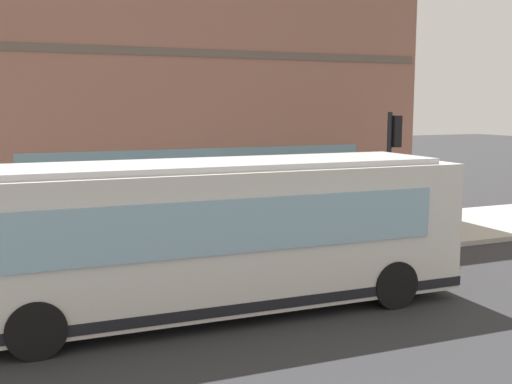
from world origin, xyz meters
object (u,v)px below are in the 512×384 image
object	(u,v)px
fire_hydrant	(339,219)
city_bus_nearside	(219,236)
newspaper_vending_box	(409,213)
traffic_light_near_corner	(393,153)
pedestrian_near_building_entrance	(189,207)
pedestrian_walking_along_curb	(236,200)

from	to	relation	value
fire_hydrant	city_bus_nearside	bearing A→B (deg)	132.56
city_bus_nearside	newspaper_vending_box	world-z (taller)	city_bus_nearside
traffic_light_near_corner	fire_hydrant	distance (m)	3.34
pedestrian_near_building_entrance	pedestrian_walking_along_curb	bearing A→B (deg)	-62.85
pedestrian_near_building_entrance	traffic_light_near_corner	bearing A→B (deg)	-116.24
traffic_light_near_corner	pedestrian_walking_along_curb	world-z (taller)	traffic_light_near_corner
fire_hydrant	pedestrian_walking_along_curb	world-z (taller)	pedestrian_walking_along_curb
city_bus_nearside	pedestrian_walking_along_curb	xyz separation A→B (m)	(6.84, -3.03, -0.39)
pedestrian_walking_along_curb	newspaper_vending_box	world-z (taller)	pedestrian_walking_along_curb
traffic_light_near_corner	pedestrian_walking_along_curb	xyz separation A→B (m)	(3.59, 3.43, -1.66)
newspaper_vending_box	pedestrian_walking_along_curb	bearing A→B (deg)	74.69
traffic_light_near_corner	fire_hydrant	size ratio (longest dim) A/B	5.18
city_bus_nearside	traffic_light_near_corner	distance (m)	7.35
pedestrian_walking_along_curb	fire_hydrant	bearing A→B (deg)	-111.07
traffic_light_near_corner	pedestrian_near_building_entrance	distance (m)	6.15
fire_hydrant	newspaper_vending_box	bearing A→B (deg)	-97.78
city_bus_nearside	pedestrian_walking_along_curb	size ratio (longest dim) A/B	5.76
fire_hydrant	pedestrian_walking_along_curb	bearing A→B (deg)	68.93
traffic_light_near_corner	pedestrian_walking_along_curb	distance (m)	5.23
fire_hydrant	pedestrian_near_building_entrance	size ratio (longest dim) A/B	0.41
traffic_light_near_corner	fire_hydrant	xyz separation A→B (m)	(2.39, 0.32, -2.31)
traffic_light_near_corner	newspaper_vending_box	xyz separation A→B (m)	(2.04, -2.20, -2.22)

